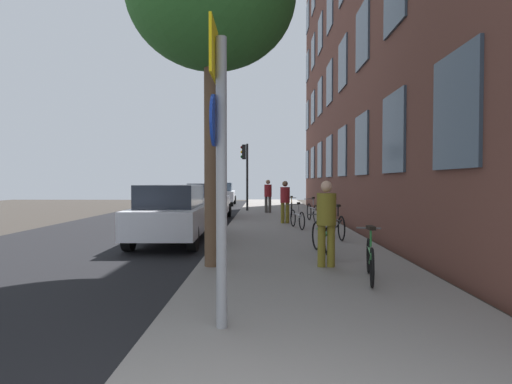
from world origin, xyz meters
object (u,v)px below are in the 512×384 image
at_px(pedestrian_1, 285,199).
at_px(sign_post, 219,153).
at_px(pedestrian_0, 326,218).
at_px(bicycle_4, 312,212).
at_px(pedestrian_2, 268,194).
at_px(bicycle_2, 337,225).
at_px(car_0, 173,213).
at_px(car_1, 208,201).
at_px(car_2, 221,194).
at_px(bicycle_5, 292,208).
at_px(bicycle_3, 297,218).
at_px(traffic_light, 245,165).
at_px(bicycle_0, 370,259).
at_px(bicycle_1, 322,237).

bearing_deg(pedestrian_1, sign_post, -96.91).
bearing_deg(pedestrian_0, bicycle_4, 84.67).
distance_m(bicycle_4, pedestrian_2, 4.81).
distance_m(bicycle_2, pedestrian_1, 4.29).
bearing_deg(pedestrian_1, car_0, -128.07).
bearing_deg(car_1, pedestrian_1, -39.24).
bearing_deg(car_0, bicycle_4, 48.15).
distance_m(bicycle_2, car_1, 8.18).
bearing_deg(pedestrian_2, pedestrian_1, -83.58).
bearing_deg(car_2, car_1, -87.28).
distance_m(pedestrian_1, car_0, 5.46).
distance_m(sign_post, bicycle_4, 12.12).
xyz_separation_m(bicycle_5, pedestrian_0, (-0.15, -11.00, 0.56)).
height_order(bicycle_3, car_0, car_0).
relative_size(traffic_light, pedestrian_2, 2.17).
bearing_deg(pedestrian_2, traffic_light, 129.16).
relative_size(bicycle_0, bicycle_2, 0.95).
bearing_deg(bicycle_2, pedestrian_0, -103.24).
xyz_separation_m(traffic_light, car_2, (-2.03, 6.71, -1.79)).
bearing_deg(sign_post, traffic_light, 91.51).
distance_m(sign_post, car_1, 13.95).
distance_m(sign_post, pedestrian_1, 11.16).
relative_size(sign_post, pedestrian_1, 2.05).
relative_size(sign_post, traffic_light, 0.91).
xyz_separation_m(bicycle_3, pedestrian_1, (-0.33, 1.67, 0.58)).
height_order(traffic_light, bicycle_2, traffic_light).
bearing_deg(bicycle_4, pedestrian_2, 111.09).
distance_m(bicycle_5, car_0, 8.36).
relative_size(bicycle_2, pedestrian_0, 1.03).
height_order(sign_post, pedestrian_0, sign_post).
bearing_deg(pedestrian_0, pedestrian_2, 94.01).
distance_m(traffic_light, bicycle_4, 6.98).
bearing_deg(car_2, traffic_light, -73.17).
xyz_separation_m(traffic_light, bicycle_0, (2.70, -15.56, -2.16)).
bearing_deg(car_2, pedestrian_1, -74.02).
height_order(bicycle_5, car_2, car_2).
relative_size(bicycle_0, bicycle_3, 0.97).
xyz_separation_m(bicycle_2, pedestrian_1, (-1.23, 4.07, 0.55)).
distance_m(pedestrian_0, car_0, 5.15).
relative_size(bicycle_2, bicycle_4, 0.94).
relative_size(sign_post, car_1, 0.84).
bearing_deg(car_0, bicycle_2, 2.77).
bearing_deg(bicycle_2, bicycle_3, 110.58).
relative_size(sign_post, bicycle_2, 1.98).
xyz_separation_m(bicycle_0, bicycle_5, (-0.41, 12.00, 0.02)).
relative_size(traffic_light, pedestrian_1, 2.26).
bearing_deg(car_0, pedestrian_2, 73.66).
xyz_separation_m(bicycle_1, pedestrian_2, (-1.05, 11.66, 0.60)).
height_order(sign_post, traffic_light, traffic_light).
height_order(bicycle_2, pedestrian_0, pedestrian_0).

